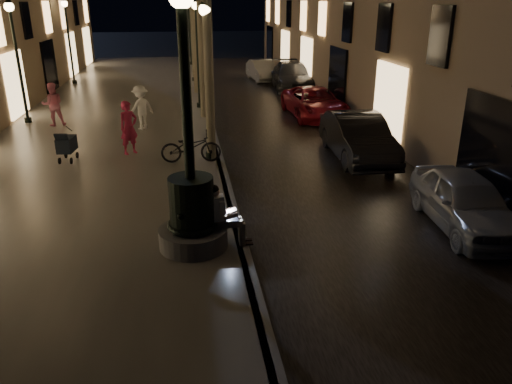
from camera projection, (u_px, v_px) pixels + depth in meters
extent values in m
plane|color=black|center=(208.00, 116.00, 22.47)|extent=(120.00, 120.00, 0.00)
cube|color=black|center=(273.00, 114.00, 22.87)|extent=(6.00, 45.00, 0.02)
cube|color=#635E57|center=(116.00, 117.00, 21.89)|extent=(8.00, 45.00, 0.20)
cube|color=#59595B|center=(208.00, 114.00, 22.43)|extent=(0.25, 45.00, 0.20)
cylinder|color=#59595B|center=(193.00, 237.00, 10.21)|extent=(1.40, 1.40, 0.40)
cylinder|color=black|center=(192.00, 203.00, 9.93)|extent=(0.90, 0.90, 1.10)
torus|color=black|center=(193.00, 224.00, 10.10)|extent=(1.04, 1.04, 0.10)
torus|color=black|center=(191.00, 185.00, 9.79)|extent=(0.89, 0.89, 0.09)
cylinder|color=black|center=(186.00, 96.00, 9.15)|extent=(0.20, 0.20, 3.20)
cube|color=gray|center=(220.00, 223.00, 10.18)|extent=(0.35, 0.23, 0.18)
cube|color=white|center=(216.00, 208.00, 10.05)|extent=(0.44, 0.25, 0.55)
sphere|color=tan|center=(214.00, 192.00, 9.91)|extent=(0.20, 0.20, 0.20)
sphere|color=black|center=(214.00, 190.00, 9.90)|extent=(0.20, 0.20, 0.20)
cube|color=gray|center=(232.00, 224.00, 10.13)|extent=(0.45, 0.13, 0.14)
cube|color=gray|center=(231.00, 220.00, 10.29)|extent=(0.45, 0.13, 0.14)
cube|color=gray|center=(242.00, 234.00, 10.24)|extent=(0.13, 0.12, 0.49)
cube|color=gray|center=(241.00, 230.00, 10.41)|extent=(0.13, 0.12, 0.49)
cube|color=black|center=(247.00, 244.00, 10.34)|extent=(0.25, 0.10, 0.03)
cube|color=black|center=(246.00, 240.00, 10.50)|extent=(0.25, 0.10, 0.03)
cube|color=black|center=(232.00, 219.00, 10.18)|extent=(0.23, 0.32, 0.02)
cube|color=black|center=(224.00, 214.00, 10.12)|extent=(0.08, 0.32, 0.21)
cube|color=#A4B7EA|center=(225.00, 214.00, 10.12)|extent=(0.06, 0.29, 0.18)
cylinder|color=#6B604C|center=(209.00, 79.00, 15.00)|extent=(0.28, 0.28, 5.00)
cylinder|color=#6B604C|center=(202.00, 55.00, 20.52)|extent=(0.28, 0.28, 5.10)
cylinder|color=#6B604C|center=(195.00, 45.00, 26.07)|extent=(0.28, 0.28, 4.90)
cylinder|color=#6B604C|center=(193.00, 34.00, 31.55)|extent=(0.28, 0.28, 5.20)
cylinder|color=black|center=(210.00, 155.00, 15.87)|extent=(0.28, 0.28, 0.20)
cylinder|color=black|center=(208.00, 89.00, 15.10)|extent=(0.12, 0.12, 4.40)
sphere|color=#FFD88C|center=(205.00, 10.00, 14.28)|extent=(0.36, 0.36, 0.36)
cone|color=black|center=(205.00, 0.00, 14.19)|extent=(0.30, 0.30, 0.22)
cylinder|color=black|center=(200.00, 105.00, 23.24)|extent=(0.28, 0.28, 0.20)
cylinder|color=black|center=(198.00, 59.00, 22.47)|extent=(0.12, 0.12, 4.40)
sphere|color=#FFD88C|center=(196.00, 5.00, 21.65)|extent=(0.36, 0.36, 0.36)
cylinder|color=black|center=(194.00, 79.00, 30.61)|extent=(0.28, 0.28, 0.20)
cylinder|color=black|center=(193.00, 44.00, 29.84)|extent=(0.12, 0.12, 4.40)
sphere|color=#FFD88C|center=(191.00, 3.00, 29.02)|extent=(0.36, 0.36, 0.36)
cylinder|color=black|center=(191.00, 63.00, 37.98)|extent=(0.28, 0.28, 0.20)
cylinder|color=black|center=(190.00, 34.00, 37.22)|extent=(0.12, 0.12, 4.40)
sphere|color=#FFD88C|center=(188.00, 2.00, 36.40)|extent=(0.36, 0.36, 0.36)
cylinder|color=black|center=(28.00, 120.00, 20.44)|extent=(0.28, 0.28, 0.20)
cylinder|color=black|center=(19.00, 67.00, 19.67)|extent=(0.12, 0.12, 4.40)
sphere|color=#FFD88C|center=(9.00, 7.00, 18.85)|extent=(0.36, 0.36, 0.36)
cone|color=black|center=(8.00, 0.00, 18.76)|extent=(0.30, 0.30, 0.22)
cylinder|color=black|center=(75.00, 82.00, 29.65)|extent=(0.28, 0.28, 0.20)
cylinder|color=black|center=(70.00, 45.00, 28.89)|extent=(0.12, 0.12, 4.40)
sphere|color=#FFD88C|center=(64.00, 4.00, 28.07)|extent=(0.36, 0.36, 0.36)
cube|color=black|center=(67.00, 144.00, 15.42)|extent=(0.53, 0.79, 0.45)
cube|color=black|center=(61.00, 138.00, 14.99)|extent=(0.41, 0.22, 0.29)
cylinder|color=black|center=(60.00, 161.00, 15.30)|extent=(0.06, 0.20, 0.20)
cylinder|color=black|center=(71.00, 161.00, 15.31)|extent=(0.06, 0.20, 0.20)
cylinder|color=black|center=(66.00, 155.00, 15.85)|extent=(0.06, 0.20, 0.20)
cylinder|color=black|center=(77.00, 155.00, 15.86)|extent=(0.06, 0.20, 0.20)
cylinder|color=black|center=(69.00, 129.00, 15.64)|extent=(0.08, 0.44, 0.27)
imported|color=#ADB0B5|center=(466.00, 201.00, 11.37)|extent=(1.81, 3.88, 1.29)
imported|color=black|center=(358.00, 137.00, 16.23)|extent=(1.72, 4.53, 1.47)
imported|color=maroon|center=(315.00, 103.00, 21.93)|extent=(2.30, 4.73, 1.30)
imported|color=#292A2D|center=(292.00, 76.00, 28.54)|extent=(2.54, 5.39, 1.52)
imported|color=#9B9A96|center=(263.00, 71.00, 31.68)|extent=(1.70, 4.01, 1.29)
imported|color=#B42447|center=(129.00, 128.00, 16.06)|extent=(0.75, 0.70, 1.73)
imported|color=#D8728B|center=(53.00, 104.00, 19.66)|extent=(0.97, 0.86, 1.69)
imported|color=white|center=(141.00, 108.00, 19.11)|extent=(1.24, 1.15, 1.68)
imported|color=black|center=(191.00, 147.00, 15.35)|extent=(1.87, 0.72, 0.97)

